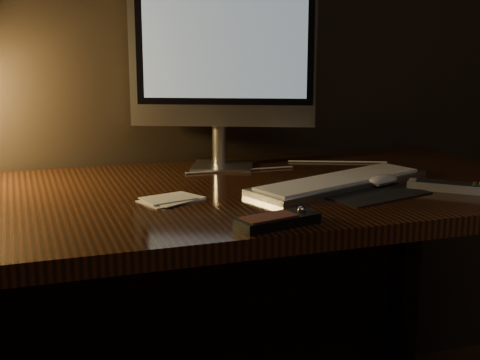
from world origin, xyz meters
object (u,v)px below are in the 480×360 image
object	(u,v)px
mouse	(383,181)
tv_remote	(449,186)
desk	(205,235)
media_remote	(278,220)
monitor	(222,53)
keyboard	(340,182)

from	to	relation	value
mouse	tv_remote	xyz separation A→B (m)	(0.11, -0.10, 0.00)
desk	tv_remote	size ratio (longest dim) A/B	9.60
desk	media_remote	size ratio (longest dim) A/B	9.27
monitor	keyboard	distance (m)	0.46
media_remote	tv_remote	size ratio (longest dim) A/B	1.04
media_remote	tv_remote	xyz separation A→B (m)	(0.48, 0.13, -0.00)
media_remote	desk	bearing A→B (deg)	81.58
monitor	mouse	bearing A→B (deg)	-24.60
monitor	keyboard	size ratio (longest dim) A/B	1.05
monitor	media_remote	world-z (taller)	monitor
desk	tv_remote	bearing A→B (deg)	-26.02
tv_remote	desk	bearing A→B (deg)	-164.09
keyboard	desk	bearing A→B (deg)	138.60
keyboard	media_remote	world-z (taller)	media_remote
mouse	media_remote	world-z (taller)	media_remote
desk	monitor	bearing A→B (deg)	59.37
monitor	keyboard	xyz separation A→B (m)	(0.20, -0.29, -0.29)
mouse	media_remote	distance (m)	0.43
monitor	mouse	world-z (taller)	monitor
keyboard	tv_remote	distance (m)	0.25
keyboard	mouse	world-z (taller)	same
media_remote	mouse	bearing A→B (deg)	19.34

